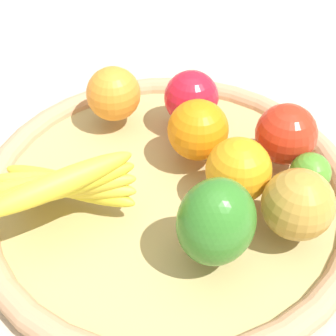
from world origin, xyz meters
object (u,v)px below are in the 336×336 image
Objects in this scene: bell_pepper at (216,222)px; lime_0 at (310,174)px; apple_1 at (191,98)px; orange_2 at (198,130)px; banana_bunch at (62,185)px; orange_0 at (114,94)px; orange_1 at (239,170)px; apple_0 at (286,134)px; apple_2 at (298,204)px.

bell_pepper is 0.15m from lime_0.
orange_2 is (-0.07, -0.01, 0.00)m from apple_1.
orange_2 is at bearing -53.77° from banana_bunch.
orange_1 is at bearing -130.00° from orange_0.
apple_1 is 0.14m from apple_0.
orange_2 is 0.99× the size of apple_2.
orange_2 is at bearing -134.50° from bell_pepper.
orange_0 is at bearing 89.64° from apple_1.
lime_0 is (0.06, -0.02, -0.01)m from apple_2.
banana_bunch is at bearing -68.73° from bell_pepper.
lime_0 is at bearing -155.37° from apple_0.
orange_1 and banana_bunch have the same top height.
bell_pepper reaches higher than orange_0.
orange_2 reaches higher than orange_0.
banana_bunch is 2.24× the size of orange_2.
orange_2 is 0.16m from apple_2.
bell_pepper is at bearing -171.63° from apple_1.
apple_2 is at bearing 151.33° from bell_pepper.
bell_pepper is at bearing 151.01° from apple_0.
bell_pepper reaches higher than apple_2.
orange_1 is 0.78× the size of bell_pepper.
orange_2 reaches higher than apple_1.
apple_2 is (-0.01, -0.25, 0.00)m from banana_bunch.
orange_1 is 0.09m from apple_0.
orange_1 is 0.09m from bell_pepper.
orange_1 is 0.98× the size of apple_2.
apple_0 is at bearing -171.62° from bell_pepper.
apple_1 is (0.14, 0.06, -0.00)m from orange_1.
apple_0 is at bearing -120.33° from apple_1.
orange_2 is at bearing -121.09° from orange_0.
apple_0 is at bearing 24.63° from lime_0.
banana_bunch reaches higher than lime_0.
orange_2 is 1.01× the size of apple_0.
apple_0 is (0.00, -0.11, -0.00)m from orange_2.
orange_1 reaches higher than orange_0.
banana_bunch is 0.17m from bell_pepper.
bell_pepper reaches higher than apple_0.
bell_pepper is (-0.16, -0.02, 0.01)m from orange_2.
bell_pepper is at bearing 132.27° from lime_0.
orange_0 is 0.43× the size of banana_bunch.
apple_2 is 0.80× the size of bell_pepper.
orange_1 is 0.20m from banana_bunch.
apple_1 is 0.19m from lime_0.
apple_2 is at bearing -129.71° from orange_0.
apple_0 is at bearing -41.53° from orange_1.
apple_1 is at bearing -37.35° from banana_bunch.
lime_0 is at bearing -79.35° from banana_bunch.
banana_bunch is at bearing 126.23° from orange_2.
orange_2 is 0.79× the size of bell_pepper.
orange_2 is 0.16m from bell_pepper.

